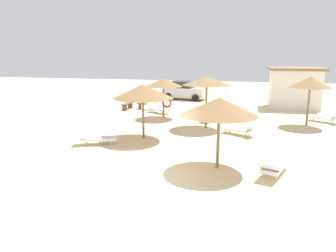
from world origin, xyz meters
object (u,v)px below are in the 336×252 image
lounger_2 (274,166)px  lounger_0 (210,116)px  beach_cabana (294,88)px  lounger_3 (96,138)px  parasol_0 (207,81)px  lounger_4 (324,117)px  parasol_4 (310,82)px  parasol_1 (164,83)px  bench_1 (127,105)px  parked_car (184,91)px  bench_0 (146,105)px  lounger_5 (240,129)px  parasol_3 (143,91)px  lounger_1 (158,109)px  parasol_2 (219,106)px

lounger_2 → lounger_0: bearing=109.9°
lounger_2 → beach_cabana: size_ratio=0.50×
lounger_3 → parasol_0: bearing=45.4°
beach_cabana → lounger_4: bearing=-77.9°
parasol_4 → lounger_3: (-10.57, -6.61, -2.30)m
lounger_0 → lounger_2: 9.49m
parasol_0 → parasol_1: 3.91m
bench_1 → beach_cabana: size_ratio=0.37×
parked_car → beach_cabana: beach_cabana is taller
lounger_4 → bench_0: size_ratio=1.24×
parasol_1 → lounger_5: bearing=-35.5°
parasol_3 → bench_0: (-2.36, 8.21, -2.07)m
lounger_1 → beach_cabana: bearing=25.0°
bench_0 → bench_1: size_ratio=1.00×
parasol_3 → lounger_2: parasol_3 is taller
lounger_0 → parked_car: 9.86m
parked_car → lounger_0: bearing=-69.9°
beach_cabana → lounger_1: bearing=-155.0°
beach_cabana → lounger_5: bearing=-112.2°
bench_0 → lounger_0: bearing=-30.3°
bench_1 → parasol_1: bearing=-35.3°
parasol_1 → parked_car: parasol_1 is taller
parasol_4 → lounger_4: size_ratio=1.56×
lounger_5 → bench_1: size_ratio=1.28×
parasol_2 → lounger_0: (-1.20, 8.69, -2.06)m
parasol_3 → lounger_2: (6.09, -3.77, -2.11)m
parasol_4 → lounger_5: bearing=-141.0°
parasol_1 → parasol_3: parasol_3 is taller
lounger_3 → lounger_0: bearing=55.1°
bench_0 → bench_1: 1.49m
lounger_0 → bench_1: size_ratio=1.31×
parasol_2 → beach_cabana: size_ratio=0.71×
lounger_1 → parasol_4: bearing=-11.9°
lounger_2 → bench_0: 14.66m
parasol_4 → bench_0: size_ratio=1.94×
lounger_5 → bench_1: 10.59m
parasol_3 → parasol_4: 10.02m
parasol_2 → beach_cabana: beach_cabana is taller
parasol_3 → lounger_4: (9.96, 6.33, -2.09)m
lounger_1 → lounger_5: size_ratio=1.00×
parked_car → beach_cabana: bearing=-16.2°
parasol_1 → bench_0: parasol_1 is taller
lounger_3 → bench_1: bearing=101.5°
lounger_4 → parasol_2: bearing=-120.9°
parasol_1 → bench_1: 4.77m
parasol_2 → lounger_3: (-5.94, 1.90, -2.07)m
lounger_4 → lounger_5: lounger_4 is taller
parasol_1 → lounger_2: parasol_1 is taller
lounger_1 → bench_0: 1.69m
parasol_2 → parasol_3: bearing=139.0°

